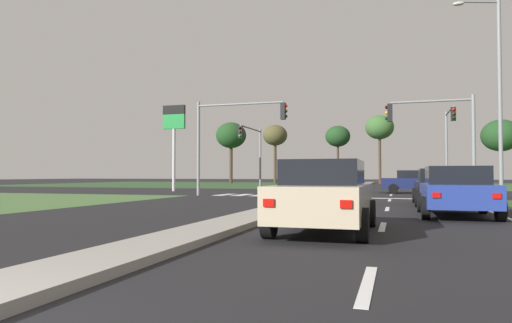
{
  "coord_description": "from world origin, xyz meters",
  "views": [
    {
      "loc": [
        3.82,
        -2.1,
        1.23
      ],
      "look_at": [
        -5.38,
        28.06,
        2.16
      ],
      "focal_mm": 32.3,
      "sensor_mm": 36.0,
      "label": 1
    }
  ],
  "objects_px": {
    "car_black_fourth": "(440,186)",
    "treeline_second": "(275,136)",
    "car_blue_third": "(456,191)",
    "fuel_price_totem": "(174,128)",
    "street_lamp_second": "(496,88)",
    "pedestrian_at_median": "(349,176)",
    "treeline_third": "(338,137)",
    "traffic_signal_near_right": "(439,128)",
    "treeline_fifth": "(501,136)",
    "treeline_near": "(231,136)",
    "traffic_signal_far_left": "(253,145)",
    "treeline_fourth": "(380,128)",
    "car_beige_near": "(325,196)",
    "car_navy_second": "(414,182)",
    "traffic_signal_near_left": "(230,129)",
    "traffic_signal_far_right": "(449,134)"
  },
  "relations": [
    {
      "from": "treeline_fifth",
      "to": "treeline_second",
      "type": "bearing_deg",
      "value": -172.81
    },
    {
      "from": "car_navy_second",
      "to": "street_lamp_second",
      "type": "distance_m",
      "value": 9.28
    },
    {
      "from": "treeline_near",
      "to": "treeline_third",
      "type": "bearing_deg",
      "value": 2.57
    },
    {
      "from": "traffic_signal_far_right",
      "to": "street_lamp_second",
      "type": "height_order",
      "value": "street_lamp_second"
    },
    {
      "from": "car_blue_third",
      "to": "fuel_price_totem",
      "type": "relative_size",
      "value": 0.63
    },
    {
      "from": "traffic_signal_near_left",
      "to": "traffic_signal_far_right",
      "type": "xyz_separation_m",
      "value": [
        13.14,
        11.44,
        0.3
      ]
    },
    {
      "from": "treeline_third",
      "to": "treeline_fourth",
      "type": "xyz_separation_m",
      "value": [
        5.67,
        0.64,
        1.13
      ]
    },
    {
      "from": "car_blue_third",
      "to": "traffic_signal_far_right",
      "type": "height_order",
      "value": "traffic_signal_far_right"
    },
    {
      "from": "traffic_signal_near_left",
      "to": "treeline_near",
      "type": "bearing_deg",
      "value": 110.03
    },
    {
      "from": "traffic_signal_far_left",
      "to": "traffic_signal_near_left",
      "type": "xyz_separation_m",
      "value": [
        2.06,
        -11.02,
        0.23
      ]
    },
    {
      "from": "traffic_signal_far_right",
      "to": "traffic_signal_near_right",
      "type": "relative_size",
      "value": 1.16
    },
    {
      "from": "fuel_price_totem",
      "to": "treeline_third",
      "type": "distance_m",
      "value": 34.38
    },
    {
      "from": "car_beige_near",
      "to": "car_blue_third",
      "type": "distance_m",
      "value": 5.86
    },
    {
      "from": "traffic_signal_far_left",
      "to": "pedestrian_at_median",
      "type": "distance_m",
      "value": 9.88
    },
    {
      "from": "car_navy_second",
      "to": "traffic_signal_near_left",
      "type": "height_order",
      "value": "traffic_signal_near_left"
    },
    {
      "from": "car_black_fourth",
      "to": "pedestrian_at_median",
      "type": "xyz_separation_m",
      "value": [
        -5.81,
        22.44,
        0.42
      ]
    },
    {
      "from": "treeline_second",
      "to": "street_lamp_second",
      "type": "bearing_deg",
      "value": -60.03
    },
    {
      "from": "treeline_fifth",
      "to": "fuel_price_totem",
      "type": "bearing_deg",
      "value": -130.47
    },
    {
      "from": "car_beige_near",
      "to": "pedestrian_at_median",
      "type": "bearing_deg",
      "value": 94.6
    },
    {
      "from": "treeline_second",
      "to": "treeline_third",
      "type": "bearing_deg",
      "value": 18.1
    },
    {
      "from": "fuel_price_totem",
      "to": "car_navy_second",
      "type": "bearing_deg",
      "value": 3.29
    },
    {
      "from": "car_beige_near",
      "to": "traffic_signal_far_right",
      "type": "xyz_separation_m",
      "value": [
        5.26,
        27.0,
        3.47
      ]
    },
    {
      "from": "traffic_signal_near_right",
      "to": "treeline_near",
      "type": "xyz_separation_m",
      "value": [
        -25.65,
        38.77,
        3.4
      ]
    },
    {
      "from": "pedestrian_at_median",
      "to": "treeline_third",
      "type": "bearing_deg",
      "value": -50.1
    },
    {
      "from": "car_black_fourth",
      "to": "car_blue_third",
      "type": "bearing_deg",
      "value": -89.88
    },
    {
      "from": "traffic_signal_near_right",
      "to": "treeline_fifth",
      "type": "xyz_separation_m",
      "value": [
        10.82,
        40.41,
        2.63
      ]
    },
    {
      "from": "treeline_second",
      "to": "pedestrian_at_median",
      "type": "bearing_deg",
      "value": -58.32
    },
    {
      "from": "street_lamp_second",
      "to": "treeline_fifth",
      "type": "relative_size",
      "value": 1.21
    },
    {
      "from": "fuel_price_totem",
      "to": "traffic_signal_far_left",
      "type": "bearing_deg",
      "value": 45.22
    },
    {
      "from": "traffic_signal_far_right",
      "to": "treeline_second",
      "type": "relative_size",
      "value": 0.75
    },
    {
      "from": "car_blue_third",
      "to": "treeline_fourth",
      "type": "relative_size",
      "value": 0.44
    },
    {
      "from": "treeline_near",
      "to": "traffic_signal_far_left",
      "type": "bearing_deg",
      "value": -66.48
    },
    {
      "from": "car_beige_near",
      "to": "treeline_fourth",
      "type": "relative_size",
      "value": 0.46
    },
    {
      "from": "traffic_signal_near_left",
      "to": "treeline_fourth",
      "type": "xyz_separation_m",
      "value": [
        7.21,
        40.11,
        3.78
      ]
    },
    {
      "from": "fuel_price_totem",
      "to": "treeline_near",
      "type": "bearing_deg",
      "value": 102.58
    },
    {
      "from": "traffic_signal_far_left",
      "to": "treeline_fourth",
      "type": "bearing_deg",
      "value": 72.32
    },
    {
      "from": "car_beige_near",
      "to": "traffic_signal_near_right",
      "type": "xyz_separation_m",
      "value": [
        3.64,
        15.56,
        2.88
      ]
    },
    {
      "from": "car_black_fourth",
      "to": "treeline_second",
      "type": "relative_size",
      "value": 0.54
    },
    {
      "from": "traffic_signal_far_right",
      "to": "car_beige_near",
      "type": "bearing_deg",
      "value": -101.02
    },
    {
      "from": "street_lamp_second",
      "to": "treeline_fourth",
      "type": "distance_m",
      "value": 40.59
    },
    {
      "from": "treeline_near",
      "to": "treeline_second",
      "type": "bearing_deg",
      "value": -15.56
    },
    {
      "from": "street_lamp_second",
      "to": "pedestrian_at_median",
      "type": "height_order",
      "value": "street_lamp_second"
    },
    {
      "from": "car_black_fourth",
      "to": "traffic_signal_near_right",
      "type": "distance_m",
      "value": 6.04
    },
    {
      "from": "traffic_signal_far_left",
      "to": "treeline_second",
      "type": "distance_m",
      "value": 26.32
    },
    {
      "from": "car_beige_near",
      "to": "traffic_signal_far_left",
      "type": "distance_m",
      "value": 28.53
    },
    {
      "from": "street_lamp_second",
      "to": "treeline_fifth",
      "type": "distance_m",
      "value": 41.03
    },
    {
      "from": "car_black_fourth",
      "to": "traffic_signal_near_right",
      "type": "bearing_deg",
      "value": 84.98
    },
    {
      "from": "car_navy_second",
      "to": "treeline_near",
      "type": "bearing_deg",
      "value": -142.01
    },
    {
      "from": "traffic_signal_near_left",
      "to": "treeline_fourth",
      "type": "relative_size",
      "value": 0.6
    },
    {
      "from": "traffic_signal_near_right",
      "to": "traffic_signal_far_right",
      "type": "bearing_deg",
      "value": 81.93
    }
  ]
}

